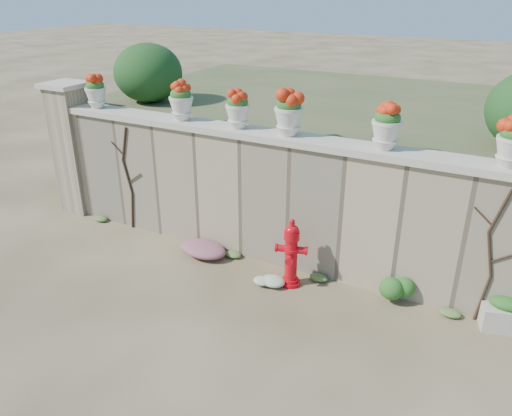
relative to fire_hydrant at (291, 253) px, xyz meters
The scene contains 18 objects.
ground 1.48m from the fire_hydrant, 118.68° to the right, with size 80.00×80.00×0.00m, color brown.
stone_wall 1.00m from the fire_hydrant, 138.22° to the left, with size 8.00×0.40×2.00m, color tan.
wall_cap 1.75m from the fire_hydrant, 138.22° to the left, with size 8.10×0.52×0.10m, color beige.
gate_pillar 4.90m from the fire_hydrant, behind, with size 0.72×0.72×2.48m.
raised_fill 3.88m from the fire_hydrant, 99.90° to the left, with size 9.00×6.00×2.00m, color #384C23.
back_shrub_left 4.71m from the fire_hydrant, 155.12° to the left, with size 1.30×1.30×1.10m, color #143814.
vine_left 3.39m from the fire_hydrant, behind, with size 0.60×0.04×1.91m.
vine_right 2.63m from the fire_hydrant, ahead, with size 0.60×0.04×1.91m.
fire_hydrant is the anchor object (origin of this frame).
planter_box 2.91m from the fire_hydrant, ahead, with size 0.62×0.46×0.46m.
green_shrub 1.55m from the fire_hydrant, 10.29° to the left, with size 0.55×0.50×0.53m, color #1E5119.
magenta_clump 1.83m from the fire_hydrant, behind, with size 1.01×0.67×0.27m, color #BE267C.
white_flowers 0.58m from the fire_hydrant, 143.00° to the right, with size 0.50×0.40×0.18m, color white.
urn_pot_0 4.51m from the fire_hydrant, behind, with size 0.36×0.36×0.57m.
urn_pot_1 2.97m from the fire_hydrant, 165.23° to the left, with size 0.38×0.38×0.60m.
urn_pot_2 2.29m from the fire_hydrant, 153.86° to the left, with size 0.37×0.37×0.58m.
urn_pot_3 2.01m from the fire_hydrant, 121.76° to the left, with size 0.42×0.42×0.65m.
urn_pot_4 2.22m from the fire_hydrant, 29.62° to the left, with size 0.39×0.39×0.62m.
Camera 1 is at (3.18, -4.63, 4.12)m, focal length 35.00 mm.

